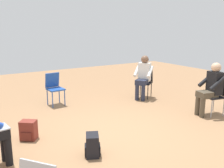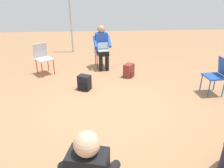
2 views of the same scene
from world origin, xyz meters
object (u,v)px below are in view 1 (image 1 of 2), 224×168
at_px(chair_west, 216,94).
at_px(person_in_black, 211,86).
at_px(person_in_white, 143,75).
at_px(backpack_by_empty_chair, 92,146).
at_px(chair_south, 54,86).
at_px(backpack_near_laptop_user, 29,131).
at_px(chair_southwest, 145,81).

xyz_separation_m(chair_west, person_in_black, (0.16, -0.04, 0.20)).
distance_m(chair_west, person_in_white, 2.08).
bearing_deg(backpack_by_empty_chair, chair_west, -176.34).
distance_m(person_in_black, backpack_by_empty_chair, 3.28).
bearing_deg(person_in_black, chair_south, 59.78).
xyz_separation_m(person_in_white, person_in_black, (-0.43, 1.94, 0.00)).
xyz_separation_m(chair_west, backpack_near_laptop_user, (4.11, -0.93, -0.34)).
relative_size(backpack_near_laptop_user, backpack_by_empty_chair, 1.00).
bearing_deg(backpack_near_laptop_user, person_in_white, -163.47).
bearing_deg(chair_southwest, person_in_black, 155.16).
relative_size(person_in_black, backpack_by_empty_chair, 3.44).
bearing_deg(chair_west, backpack_near_laptop_user, 90.86).
relative_size(chair_west, person_in_white, 0.69).
bearing_deg(chair_south, chair_southwest, 160.52).
distance_m(chair_southwest, backpack_by_empty_chair, 3.74).
height_order(chair_south, backpack_near_laptop_user, chair_south).
bearing_deg(chair_south, backpack_near_laptop_user, 53.48).
xyz_separation_m(chair_southwest, chair_west, (-0.45, 2.07, 0.00)).
height_order(chair_southwest, person_in_black, person_in_black).
distance_m(chair_west, chair_south, 4.05).
bearing_deg(backpack_near_laptop_user, backpack_by_empty_chair, 122.00).
bearing_deg(person_in_white, chair_southwest, -90.00).
bearing_deg(person_in_black, chair_southwest, 21.87).
relative_size(chair_southwest, person_in_black, 0.69).
bearing_deg(person_in_white, chair_west, 163.68).
bearing_deg(chair_west, backpack_by_empty_chair, 107.32).
bearing_deg(backpack_near_laptop_user, person_in_black, 167.24).
bearing_deg(chair_south, chair_west, 132.85).
bearing_deg(person_in_white, person_in_black, 159.53).
relative_size(person_in_black, backpack_near_laptop_user, 3.44).
height_order(chair_west, person_in_black, person_in_black).
height_order(person_in_black, backpack_by_empty_chair, person_in_black).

